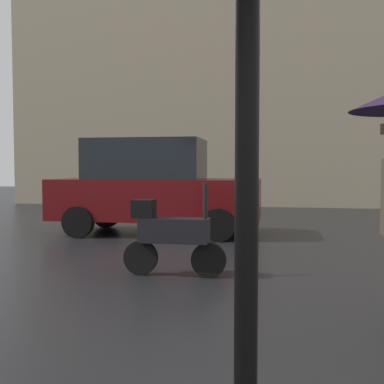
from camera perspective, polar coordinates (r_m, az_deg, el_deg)
parked_scooter at (r=6.18m, az=-2.60°, el=-5.19°), size 1.38×0.32×1.23m
parked_car_left at (r=10.08m, az=-4.77°, el=0.65°), size 4.43×1.82×2.04m
building_block at (r=19.00m, az=9.14°, el=17.12°), size 19.67×2.78×12.15m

